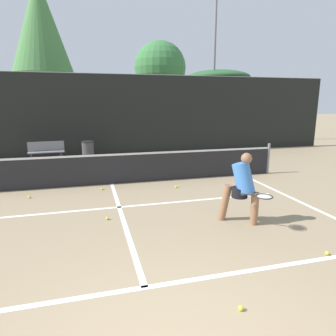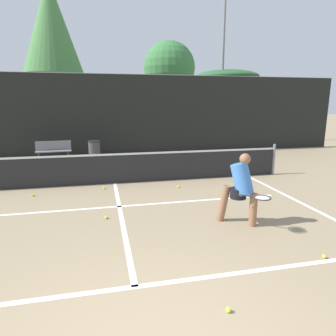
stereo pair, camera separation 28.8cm
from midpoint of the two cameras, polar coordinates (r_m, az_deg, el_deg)
court_baseline_near at (r=4.46m, az=-6.43°, el=-21.70°), size 11.00×0.10×0.01m
court_service_line at (r=7.44m, az=-10.39°, el=-7.34°), size 8.25×0.10×0.01m
court_center_mark at (r=6.90m, az=-9.98°, el=-8.93°), size 0.10×5.51×0.01m
court_sideline_right at (r=8.52m, az=21.98°, el=-5.50°), size 0.10×6.51×0.01m
net at (r=9.40m, az=-11.66°, el=0.02°), size 11.09×0.09×1.07m
fence_back at (r=14.50m, az=-13.27°, el=9.73°), size 24.00×0.06×3.77m
player_practicing at (r=6.34m, az=12.69°, el=-3.36°), size 0.88×1.09×1.51m
tennis_ball_scattered_0 at (r=6.73m, az=-12.71°, el=-9.34°), size 0.07×0.07×0.07m
tennis_ball_scattered_1 at (r=4.11m, az=11.56°, el=-24.70°), size 0.07×0.07×0.07m
tennis_ball_scattered_3 at (r=5.77m, az=26.73°, el=-14.30°), size 0.07×0.07×0.07m
tennis_ball_scattered_5 at (r=8.60m, az=13.38°, el=-4.53°), size 0.07×0.07×0.07m
tennis_ball_scattered_6 at (r=8.90m, az=0.63°, el=-3.59°), size 0.07×0.07×0.07m
tennis_ball_scattered_8 at (r=8.85m, az=-25.76°, el=-4.98°), size 0.07×0.07×0.07m
tennis_ball_scattered_9 at (r=8.94m, az=-13.40°, el=-3.88°), size 0.07×0.07×0.07m
courtside_bench at (r=13.65m, az=-22.72°, el=2.95°), size 1.47×0.49×0.86m
trash_bin at (r=13.67m, az=-15.57°, el=3.26°), size 0.53×0.53×0.81m
parked_car at (r=17.66m, az=-24.45°, el=5.35°), size 1.65×4.42×1.51m
floodlight_mast at (r=19.58m, az=8.46°, el=22.35°), size 1.10×0.24×9.39m
tree_west at (r=24.99m, az=-1.88°, el=18.52°), size 4.07×4.07×7.16m
tree_mid at (r=20.61m, az=9.17°, el=16.57°), size 4.07×4.07×4.50m
tree_east at (r=23.21m, az=-23.56°, el=23.73°), size 3.92×3.92×10.47m
building_far at (r=33.69m, az=-14.54°, el=11.79°), size 36.00×2.40×4.58m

